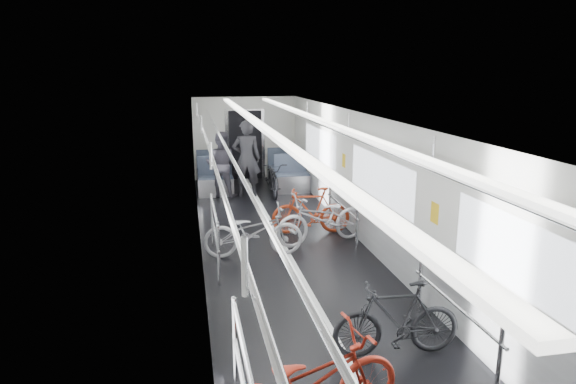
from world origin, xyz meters
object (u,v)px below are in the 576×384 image
Objects in this scene: bike_left_near at (310,382)px; person_seated at (221,164)px; bike_aisle at (273,178)px; bike_right_mid at (322,218)px; bike_right_far at (311,211)px; bike_right_near at (397,319)px; person_standing at (247,159)px; bike_left_far at (253,231)px.

bike_left_near is 1.06× the size of person_seated.
bike_right_mid is at bearing -83.55° from bike_aisle.
bike_left_near is 1.14× the size of bike_right_far.
bike_aisle is at bearing -176.49° from bike_right_near.
bike_right_mid is 0.63m from bike_right_far.
bike_right_mid is at bearing 108.87° from person_standing.
person_seated reaches higher than bike_right_near.
person_seated is (-0.64, 0.06, -0.14)m from person_standing.
person_seated is at bearing -166.99° from bike_right_near.
bike_right_mid is at bearing 130.06° from person_seated.
bike_right_far is at bearing -178.48° from bike_right_near.
bike_left_far is (0.07, 4.48, -0.02)m from bike_left_near.
bike_right_near is at bearing 118.56° from person_seated.
person_seated is (-1.59, 3.99, 0.35)m from bike_right_mid.
person_seated is at bearing -0.42° from person_standing.
bike_aisle is (-0.26, 3.93, -0.04)m from bike_right_mid.
bike_left_near is 0.96× the size of bike_right_mid.
bike_aisle is (-0.09, 7.82, -0.00)m from bike_right_near.
bike_right_near is 8.02m from person_seated.
bike_left_far is 1.65m from bike_right_far.
person_seated is (-1.32, 0.06, 0.39)m from bike_aisle.
bike_right_near is at bearing -159.45° from bike_left_far.
bike_right_near is 0.81× the size of bike_right_mid.
bike_left_near is 8.90m from person_seated.
bike_left_near is 0.91× the size of person_standing.
bike_left_far is 4.43m from person_seated.
bike_left_far is 1.03× the size of person_seated.
person_seated is at bearing 5.09° from bike_left_far.
person_standing is (0.47, 8.83, 0.51)m from bike_left_near.
bike_right_far is (0.10, 4.52, 0.02)m from bike_right_near.
bike_aisle is at bearing 170.06° from bike_right_mid.
bike_left_far is 0.88× the size of person_standing.
bike_aisle is at bearing -12.03° from bike_left_far.
bike_left_near is at bearing -48.33° from bike_right_near.
person_seated reaches higher than bike_right_mid.
person_standing is 1.16× the size of person_seated.
bike_right_mid is 4.31m from person_seated.
bike_right_far is (1.28, 1.05, 0.02)m from bike_left_far.
person_standing reaches higher than bike_right_near.
bike_aisle is at bearing -174.69° from person_standing.
bike_left_near is 5.10m from bike_right_mid.
bike_right_far reaches higher than bike_right_near.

